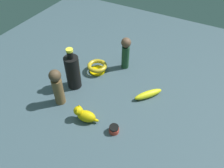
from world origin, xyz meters
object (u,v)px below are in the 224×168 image
(cat_figurine, at_px, (84,115))
(person_figure_adult, at_px, (57,86))
(bowl, at_px, (97,67))
(bottle_tall, at_px, (73,72))
(person_figure_child, at_px, (126,52))
(banana, at_px, (148,94))
(nail_polish_jar, at_px, (114,129))

(cat_figurine, bearing_deg, person_figure_adult, -11.87)
(cat_figurine, bearing_deg, bowl, -67.92)
(bottle_tall, distance_m, person_figure_child, 0.33)
(bowl, bearing_deg, person_figure_child, -137.26)
(bowl, height_order, cat_figurine, cat_figurine)
(bottle_tall, height_order, bowl, bottle_tall)
(person_figure_child, bearing_deg, banana, 142.65)
(bowl, xyz_separation_m, person_figure_adult, (0.04, 0.30, 0.08))
(nail_polish_jar, bearing_deg, person_figure_child, -69.70)
(bowl, bearing_deg, banana, 171.63)
(person_figure_child, height_order, person_figure_adult, person_figure_adult)
(nail_polish_jar, bearing_deg, bowl, -48.59)
(nail_polish_jar, relative_size, person_figure_child, 0.23)
(bowl, relative_size, person_figure_child, 0.58)
(cat_figurine, bearing_deg, banana, -125.96)
(person_figure_child, xyz_separation_m, cat_figurine, (-0.01, 0.46, -0.08))
(nail_polish_jar, height_order, person_figure_child, person_figure_child)
(banana, height_order, person_figure_child, person_figure_child)
(banana, bearing_deg, person_figure_child, 90.52)
(nail_polish_jar, relative_size, person_figure_adult, 0.23)
(cat_figurine, bearing_deg, bottle_tall, -43.15)
(bowl, relative_size, cat_figurine, 0.95)
(person_figure_adult, bearing_deg, banana, -146.91)
(bottle_tall, height_order, person_figure_child, bottle_tall)
(bottle_tall, relative_size, banana, 1.52)
(bottle_tall, height_order, banana, bottle_tall)
(bottle_tall, xyz_separation_m, person_figure_adult, (-0.01, 0.14, 0.01))
(nail_polish_jar, xyz_separation_m, bowl, (0.29, -0.33, 0.02))
(banana, relative_size, nail_polish_jar, 3.40)
(bowl, bearing_deg, bottle_tall, 74.54)
(person_figure_child, bearing_deg, cat_figurine, 91.39)
(bottle_tall, bearing_deg, banana, -163.56)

